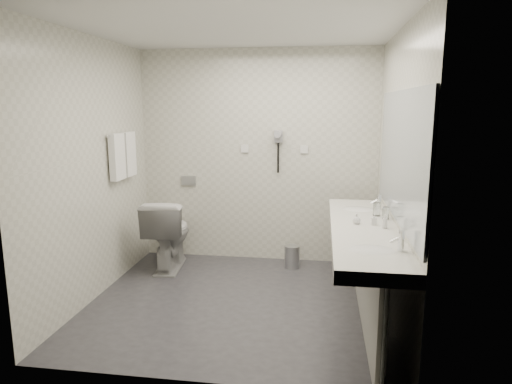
# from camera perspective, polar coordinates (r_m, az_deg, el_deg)

# --- Properties ---
(floor) EXTENTS (2.80, 2.80, 0.00)m
(floor) POSITION_cam_1_polar(r_m,az_deg,el_deg) (4.48, -2.24, -13.63)
(floor) COLOR #2E2D32
(floor) RESTS_ON ground
(ceiling) EXTENTS (2.80, 2.80, 0.00)m
(ceiling) POSITION_cam_1_polar(r_m,az_deg,el_deg) (4.13, -2.51, 19.84)
(ceiling) COLOR silver
(ceiling) RESTS_ON wall_back
(wall_back) EXTENTS (2.80, 0.00, 2.80)m
(wall_back) POSITION_cam_1_polar(r_m,az_deg,el_deg) (5.39, 0.19, 4.41)
(wall_back) COLOR beige
(wall_back) RESTS_ON floor
(wall_front) EXTENTS (2.80, 0.00, 2.80)m
(wall_front) POSITION_cam_1_polar(r_m,az_deg,el_deg) (2.87, -7.18, -1.37)
(wall_front) COLOR beige
(wall_front) RESTS_ON floor
(wall_left) EXTENTS (0.00, 2.60, 2.60)m
(wall_left) POSITION_cam_1_polar(r_m,az_deg,el_deg) (4.59, -19.84, 2.63)
(wall_left) COLOR beige
(wall_left) RESTS_ON floor
(wall_right) EXTENTS (0.00, 2.60, 2.60)m
(wall_right) POSITION_cam_1_polar(r_m,az_deg,el_deg) (4.10, 17.25, 1.88)
(wall_right) COLOR beige
(wall_right) RESTS_ON floor
(vanity_counter) EXTENTS (0.55, 2.20, 0.10)m
(vanity_counter) POSITION_cam_1_polar(r_m,az_deg,el_deg) (3.96, 13.38, -4.88)
(vanity_counter) COLOR silver
(vanity_counter) RESTS_ON floor
(vanity_panel) EXTENTS (0.03, 2.15, 0.75)m
(vanity_panel) POSITION_cam_1_polar(r_m,az_deg,el_deg) (4.10, 13.47, -10.62)
(vanity_panel) COLOR gray
(vanity_panel) RESTS_ON floor
(vanity_post_near) EXTENTS (0.06, 0.06, 0.75)m
(vanity_post_near) POSITION_cam_1_polar(r_m,az_deg,el_deg) (3.16, 15.73, -17.47)
(vanity_post_near) COLOR silver
(vanity_post_near) RESTS_ON floor
(vanity_post_far) EXTENTS (0.06, 0.06, 0.75)m
(vanity_post_far) POSITION_cam_1_polar(r_m,az_deg,el_deg) (5.08, 12.80, -6.36)
(vanity_post_far) COLOR silver
(vanity_post_far) RESTS_ON floor
(mirror) EXTENTS (0.02, 2.20, 1.05)m
(mirror) POSITION_cam_1_polar(r_m,az_deg,el_deg) (3.88, 17.64, 4.35)
(mirror) COLOR #B2BCC6
(mirror) RESTS_ON wall_right
(basin_near) EXTENTS (0.40, 0.31, 0.05)m
(basin_near) POSITION_cam_1_polar(r_m,az_deg,el_deg) (3.33, 14.35, -7.30)
(basin_near) COLOR silver
(basin_near) RESTS_ON vanity_counter
(basin_far) EXTENTS (0.40, 0.31, 0.05)m
(basin_far) POSITION_cam_1_polar(r_m,az_deg,el_deg) (4.58, 12.72, -2.28)
(basin_far) COLOR silver
(basin_far) RESTS_ON vanity_counter
(faucet_near) EXTENTS (0.04, 0.04, 0.15)m
(faucet_near) POSITION_cam_1_polar(r_m,az_deg,el_deg) (3.33, 17.78, -5.86)
(faucet_near) COLOR silver
(faucet_near) RESTS_ON vanity_counter
(faucet_far) EXTENTS (0.04, 0.04, 0.15)m
(faucet_far) POSITION_cam_1_polar(r_m,az_deg,el_deg) (4.58, 15.20, -1.24)
(faucet_far) COLOR silver
(faucet_far) RESTS_ON vanity_counter
(soap_bottle_a) EXTENTS (0.05, 0.05, 0.10)m
(soap_bottle_a) POSITION_cam_1_polar(r_m,az_deg,el_deg) (3.99, 14.62, -3.37)
(soap_bottle_a) COLOR silver
(soap_bottle_a) RESTS_ON vanity_counter
(soap_bottle_b) EXTENTS (0.10, 0.10, 0.09)m
(soap_bottle_b) POSITION_cam_1_polar(r_m,az_deg,el_deg) (4.00, 12.54, -3.31)
(soap_bottle_b) COLOR silver
(soap_bottle_b) RESTS_ON vanity_counter
(soap_bottle_c) EXTENTS (0.06, 0.06, 0.12)m
(soap_bottle_c) POSITION_cam_1_polar(r_m,az_deg,el_deg) (3.91, 15.90, -3.59)
(soap_bottle_c) COLOR silver
(soap_bottle_c) RESTS_ON vanity_counter
(glass_left) EXTENTS (0.07, 0.07, 0.11)m
(glass_left) POSITION_cam_1_polar(r_m,az_deg,el_deg) (4.23, 15.99, -2.55)
(glass_left) COLOR silver
(glass_left) RESTS_ON vanity_counter
(glass_right) EXTENTS (0.07, 0.07, 0.12)m
(glass_right) POSITION_cam_1_polar(r_m,az_deg,el_deg) (4.33, 14.93, -2.11)
(glass_right) COLOR silver
(glass_right) RESTS_ON vanity_counter
(toilet) EXTENTS (0.53, 0.85, 0.82)m
(toilet) POSITION_cam_1_polar(r_m,az_deg,el_deg) (5.33, -10.97, -5.12)
(toilet) COLOR silver
(toilet) RESTS_ON floor
(flush_plate) EXTENTS (0.18, 0.02, 0.12)m
(flush_plate) POSITION_cam_1_polar(r_m,az_deg,el_deg) (5.60, -8.47, 1.43)
(flush_plate) COLOR #B2B5BA
(flush_plate) RESTS_ON wall_back
(pedal_bin) EXTENTS (0.20, 0.20, 0.25)m
(pedal_bin) POSITION_cam_1_polar(r_m,az_deg,el_deg) (5.32, 4.55, -8.17)
(pedal_bin) COLOR #B2B5BA
(pedal_bin) RESTS_ON floor
(bin_lid) EXTENTS (0.18, 0.18, 0.02)m
(bin_lid) POSITION_cam_1_polar(r_m,az_deg,el_deg) (5.28, 4.57, -6.82)
(bin_lid) COLOR #B2B5BA
(bin_lid) RESTS_ON pedal_bin
(towel_rail) EXTENTS (0.02, 0.62, 0.02)m
(towel_rail) POSITION_cam_1_polar(r_m,az_deg,el_deg) (5.03, -16.61, 6.93)
(towel_rail) COLOR silver
(towel_rail) RESTS_ON wall_left
(towel_near) EXTENTS (0.07, 0.24, 0.48)m
(towel_near) POSITION_cam_1_polar(r_m,az_deg,el_deg) (4.91, -17.04, 4.25)
(towel_near) COLOR white
(towel_near) RESTS_ON towel_rail
(towel_far) EXTENTS (0.07, 0.24, 0.48)m
(towel_far) POSITION_cam_1_polar(r_m,az_deg,el_deg) (5.17, -15.73, 4.62)
(towel_far) COLOR white
(towel_far) RESTS_ON towel_rail
(dryer_cradle) EXTENTS (0.10, 0.04, 0.14)m
(dryer_cradle) POSITION_cam_1_polar(r_m,az_deg,el_deg) (5.31, 2.84, 7.00)
(dryer_cradle) COLOR gray
(dryer_cradle) RESTS_ON wall_back
(dryer_barrel) EXTENTS (0.08, 0.14, 0.08)m
(dryer_barrel) POSITION_cam_1_polar(r_m,az_deg,el_deg) (5.24, 2.77, 7.28)
(dryer_barrel) COLOR gray
(dryer_barrel) RESTS_ON dryer_cradle
(dryer_cord) EXTENTS (0.02, 0.02, 0.35)m
(dryer_cord) POSITION_cam_1_polar(r_m,az_deg,el_deg) (5.32, 2.80, 4.30)
(dryer_cord) COLOR black
(dryer_cord) RESTS_ON dryer_cradle
(switch_plate_a) EXTENTS (0.09, 0.02, 0.09)m
(switch_plate_a) POSITION_cam_1_polar(r_m,az_deg,el_deg) (5.39, -1.41, 5.47)
(switch_plate_a) COLOR silver
(switch_plate_a) RESTS_ON wall_back
(switch_plate_b) EXTENTS (0.09, 0.02, 0.09)m
(switch_plate_b) POSITION_cam_1_polar(r_m,az_deg,el_deg) (5.32, 6.08, 5.34)
(switch_plate_b) COLOR silver
(switch_plate_b) RESTS_ON wall_back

